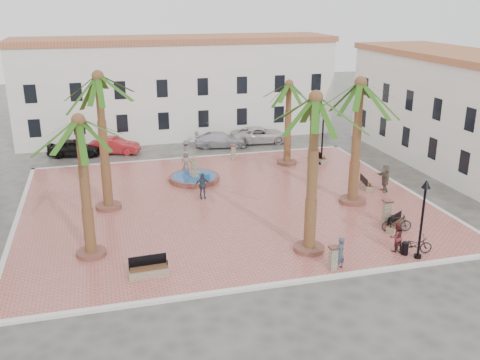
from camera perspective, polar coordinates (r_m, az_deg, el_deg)
The scene contains 36 objects.
ground at distance 35.46m, azimuth -1.56°, elevation -2.58°, with size 120.00×120.00×0.00m, color #56544F.
plaza at distance 35.43m, azimuth -1.56°, elevation -2.47°, with size 26.00×22.00×0.15m, color #C2645B.
kerb_n at distance 45.64m, azimuth -4.81°, elevation 2.39°, with size 26.30×0.30×0.16m, color silver.
kerb_s at distance 25.87m, azimuth 4.27°, elevation -11.02°, with size 26.30×0.30×0.16m, color silver.
kerb_e at distance 40.28m, azimuth 16.72°, elevation -0.62°, with size 0.30×22.30×0.16m, color silver.
kerb_w at distance 35.01m, azimuth -22.79°, elevation -4.28°, with size 0.30×22.30×0.16m, color silver.
building_north at distance 53.30m, azimuth -6.73°, elevation 9.87°, with size 30.40×7.40×9.50m.
building_east at distance 44.70m, azimuth 23.65°, elevation 6.39°, with size 7.40×26.40×9.00m.
fountain at distance 39.59m, azimuth -4.88°, elevation 0.30°, with size 3.71×3.71×1.92m.
palm_nw at distance 33.45m, azimuth -14.80°, elevation 9.11°, with size 5.34×5.34×8.78m.
palm_sw at distance 27.22m, azimuth -16.70°, elevation 4.42°, with size 5.03×5.03×7.56m.
palm_s at distance 26.67m, azimuth 8.01°, elevation 6.79°, with size 5.36×5.36×8.58m.
palm_e at distance 34.29m, azimuth 12.64°, elevation 8.57°, with size 5.72×5.72×8.28m.
palm_ne at distance 42.45m, azimuth 5.23°, elevation 9.09°, with size 5.09×5.09×6.83m.
bench_s at distance 26.55m, azimuth -9.71°, elevation -9.54°, with size 1.97×0.69×1.03m.
bench_se at distance 32.50m, azimuth 16.39°, elevation -4.67°, with size 1.72×1.33×0.90m.
bench_e at distance 38.89m, azimuth 13.28°, elevation -0.51°, with size 0.79×1.73×0.88m.
bench_ne at distance 44.46m, azimuth 8.21°, elevation 2.28°, with size 1.06×1.98×1.00m.
lamppost_s at distance 28.40m, azimuth 19.00°, elevation -2.62°, with size 0.46×0.46×4.28m.
lamppost_e at distance 43.15m, azimuth 8.84°, elevation 5.52°, with size 0.49×0.49×4.47m.
bollard_se at distance 27.05m, azimuth 9.91°, elevation -8.15°, with size 0.48×0.48×1.24m.
bollard_n at distance 44.54m, azimuth -0.72°, elevation 3.01°, with size 0.52×0.52×1.27m.
bollard_e at distance 33.01m, azimuth 15.39°, elevation -3.24°, with size 0.58×0.58×1.48m.
litter_bin at distance 29.53m, azimuth 17.19°, elevation -6.99°, with size 0.36×0.36×0.69m, color black.
cyclist_a at distance 27.09m, azimuth 10.61°, elevation -7.66°, with size 0.62×0.41×1.70m, color #394054.
bicycle_a at distance 29.76m, azimuth 18.11°, elevation -6.57°, with size 0.65×1.87×0.98m, color black.
cyclist_b at distance 29.58m, azimuth 16.33°, elevation -5.83°, with size 0.80×0.63×1.66m, color maroon.
bicycle_b at distance 32.12m, azimuth 16.39°, elevation -4.43°, with size 0.49×1.75×1.05m, color black.
pedestrian_fountain_a at distance 41.35m, azimuth -5.79°, elevation 1.93°, with size 0.82×0.53×1.68m, color #8B6E5D.
pedestrian_fountain_b at distance 35.87m, azimuth -4.04°, elevation -0.58°, with size 1.05×0.44×1.79m, color #35455A.
pedestrian_north at distance 44.08m, azimuth -5.75°, elevation 3.09°, with size 1.18×0.68×1.82m, color #57585C.
pedestrian_east at distance 38.39m, azimuth 15.21°, elevation 0.19°, with size 1.78×0.57×1.92m, color #625A4B.
car_black at distance 48.21m, azimuth -17.26°, elevation 3.33°, with size 1.80×4.46×1.52m, color black.
car_red at distance 48.10m, azimuth -13.23°, elevation 3.59°, with size 1.51×4.34×1.43m, color #A41E22.
car_silver at distance 48.96m, azimuth -2.08°, elevation 4.31°, with size 1.93×4.74×1.37m, color silver.
car_white at distance 50.50m, azimuth 2.14°, elevation 4.83°, with size 2.48×5.37×1.49m, color silver.
Camera 1 is at (-7.64, -32.12, 12.92)m, focal length 40.00 mm.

